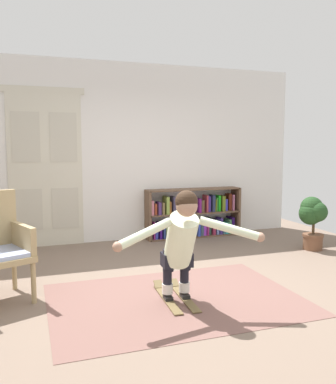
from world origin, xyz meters
TOP-DOWN VIEW (x-y plane):
  - ground_plane at (0.00, 0.00)m, footprint 7.20×7.20m
  - back_wall at (0.00, 2.60)m, footprint 6.00×0.10m
  - double_door at (-1.29, 2.54)m, footprint 1.22×0.05m
  - rug at (-0.18, -0.23)m, footprint 2.53×1.78m
  - bookshelf at (1.11, 2.39)m, footprint 1.67×0.30m
  - potted_plant at (2.48, 1.01)m, footprint 0.39×0.41m
  - skis_pair at (-0.17, -0.20)m, footprint 0.32×0.85m
  - person_skier at (-0.19, -0.41)m, footprint 1.42×0.69m

SIDE VIEW (x-z plane):
  - ground_plane at x=0.00m, z-range 0.00..0.00m
  - rug at x=-0.18m, z-range 0.00..0.01m
  - skis_pair at x=-0.17m, z-range -0.01..0.06m
  - bookshelf at x=1.11m, z-range -0.05..0.78m
  - potted_plant at x=2.48m, z-range 0.11..0.91m
  - person_skier at x=-0.19m, z-range 0.14..1.22m
  - double_door at x=-1.29m, z-range 0.01..2.46m
  - back_wall at x=0.00m, z-range 0.00..2.90m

